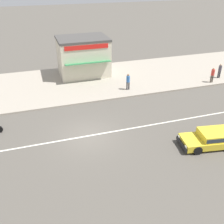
# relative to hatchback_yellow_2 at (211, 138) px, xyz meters

# --- Properties ---
(ground_plane) EXTENTS (160.00, 160.00, 0.00)m
(ground_plane) POSITION_rel_hatchback_yellow_2_xyz_m (-7.77, 3.65, -0.59)
(ground_plane) COLOR #544F47
(lane_centre_stripe) EXTENTS (50.40, 0.14, 0.01)m
(lane_centre_stripe) POSITION_rel_hatchback_yellow_2_xyz_m (-7.77, 3.65, -0.59)
(lane_centre_stripe) COLOR silver
(lane_centre_stripe) RESTS_ON ground
(kerb_strip) EXTENTS (68.00, 10.00, 0.15)m
(kerb_strip) POSITION_rel_hatchback_yellow_2_xyz_m (-7.77, 13.77, -0.52)
(kerb_strip) COLOR #9E9384
(kerb_strip) RESTS_ON ground
(hatchback_yellow_2) EXTENTS (4.10, 2.27, 1.10)m
(hatchback_yellow_2) POSITION_rel_hatchback_yellow_2_xyz_m (0.00, 0.00, 0.00)
(hatchback_yellow_2) COLOR yellow
(hatchback_yellow_2) RESTS_ON ground
(pedestrian_near_clock) EXTENTS (0.34, 0.34, 1.63)m
(pedestrian_near_clock) POSITION_rel_hatchback_yellow_2_xyz_m (-2.17, 10.27, 0.51)
(pedestrian_near_clock) COLOR #333338
(pedestrian_near_clock) RESTS_ON kerb_strip
(pedestrian_mid_kerb) EXTENTS (0.34, 0.34, 1.59)m
(pedestrian_mid_kerb) POSITION_rel_hatchback_yellow_2_xyz_m (8.45, 10.23, 0.48)
(pedestrian_mid_kerb) COLOR #333338
(pedestrian_mid_kerb) RESTS_ON kerb_strip
(pedestrian_far_end) EXTENTS (0.34, 0.34, 1.63)m
(pedestrian_far_end) POSITION_rel_hatchback_yellow_2_xyz_m (6.88, 9.35, 0.51)
(pedestrian_far_end) COLOR #4C4238
(pedestrian_far_end) RESTS_ON kerb_strip
(shopfront_corner_warung) EXTENTS (5.40, 4.91, 4.12)m
(shopfront_corner_warung) POSITION_rel_hatchback_yellow_2_xyz_m (-5.37, 15.86, 1.63)
(shopfront_corner_warung) COLOR beige
(shopfront_corner_warung) RESTS_ON kerb_strip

